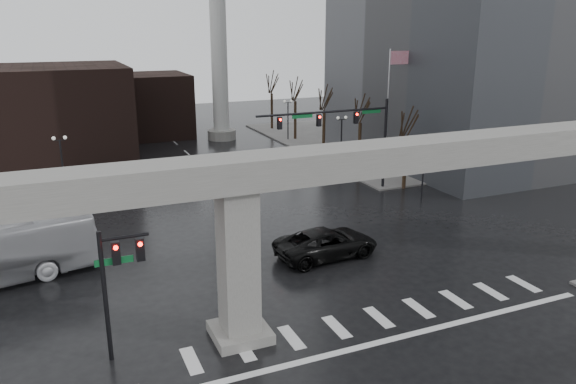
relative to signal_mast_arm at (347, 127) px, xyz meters
name	(u,v)px	position (x,y,z in m)	size (l,w,h in m)	color
ground	(368,308)	(-8.99, -18.80, -5.83)	(160.00, 160.00, 0.00)	black
sidewalk_ne	(398,141)	(17.01, 17.20, -5.75)	(28.00, 36.00, 0.15)	slate
elevated_guideway	(396,178)	(-7.73, -18.80, 1.05)	(48.00, 2.60, 8.70)	gray
building_far_left	(49,114)	(-22.99, 23.20, -0.83)	(16.00, 14.00, 10.00)	black
building_far_mid	(148,105)	(-10.99, 33.20, -1.83)	(10.00, 10.00, 8.00)	black
smokestack	(218,31)	(-2.99, 27.20, 7.52)	(3.60, 3.60, 30.00)	#B8B8B4
signal_mast_arm	(347,127)	(0.00, 0.00, 0.00)	(12.12, 0.43, 8.00)	black
signal_left_pole	(116,272)	(-21.24, -18.30, -1.76)	(2.30, 0.30, 6.00)	black
flagpole_assembly	(391,98)	(6.30, 3.20, 1.70)	(2.06, 0.12, 12.00)	silver
lamp_right_0	(424,161)	(4.51, -4.80, -2.36)	(1.22, 0.32, 5.11)	black
lamp_right_1	(341,132)	(4.51, 9.20, -2.36)	(1.22, 0.32, 5.11)	black
lamp_right_2	(288,113)	(4.51, 23.20, -2.36)	(1.22, 0.32, 5.11)	black
lamp_left_0	(70,201)	(-22.49, -4.80, -2.36)	(1.22, 0.32, 5.11)	black
lamp_left_1	(61,155)	(-22.49, 9.20, -2.36)	(1.22, 0.32, 5.11)	black
lamp_left_2	(56,128)	(-22.49, 23.20, -2.36)	(1.22, 0.32, 5.11)	black
tree_right_0	(405,158)	(5.54, -0.78, -3.04)	(1.09, 1.58, 7.50)	black
tree_right_1	(360,141)	(5.54, 7.22, -2.98)	(1.09, 1.61, 7.67)	black
tree_right_2	(324,127)	(5.54, 15.22, -2.91)	(1.10, 1.63, 7.85)	black
tree_right_3	(295,116)	(5.54, 23.22, -2.85)	(1.11, 1.66, 8.02)	black
tree_right_4	(272,107)	(5.54, 31.22, -2.79)	(1.12, 1.69, 8.19)	black
pickup_truck	(327,243)	(-7.93, -11.91, -4.90)	(3.07, 6.67, 1.85)	black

